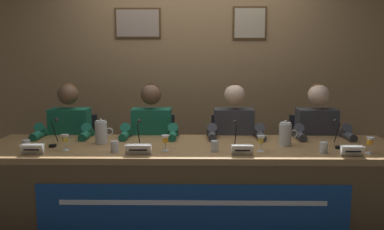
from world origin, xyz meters
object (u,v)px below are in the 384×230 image
at_px(microphone_center_left, 138,138).
at_px(water_pitcher_right_side, 286,134).
at_px(conference_table, 192,177).
at_px(water_cup_far_right, 324,148).
at_px(nameplate_center_left, 138,150).
at_px(chair_far_left, 75,163).
at_px(microphone_far_right, 338,138).
at_px(nameplate_far_left, 32,149).
at_px(juice_glass_far_right, 370,142).
at_px(water_cup_far_left, 26,146).
at_px(microphone_far_left, 54,137).
at_px(water_cup_center_right, 215,147).
at_px(nameplate_far_right, 352,151).
at_px(water_pitcher_left_side, 101,132).
at_px(chair_center_left, 154,163).
at_px(panelist_center_right, 234,140).
at_px(juice_glass_center_right, 261,140).
at_px(chair_center_right, 232,163).
at_px(panelist_far_left, 68,139).
at_px(juice_glass_center_left, 165,140).
at_px(panelist_far_right, 318,140).
at_px(panelist_center_left, 151,140).
at_px(microphone_center_right, 236,139).
at_px(chair_far_right, 311,164).
at_px(juice_glass_far_left, 65,139).
at_px(water_cup_center_left, 115,147).
at_px(nameplate_center_right, 242,150).

xyz_separation_m(microphone_center_left, water_pitcher_right_side, (1.18, 0.07, 0.02)).
height_order(conference_table, water_cup_far_right, water_cup_far_right).
bearing_deg(nameplate_center_left, chair_far_left, 128.57).
relative_size(microphone_center_left, microphone_far_right, 1.00).
height_order(nameplate_far_left, juice_glass_far_right, juice_glass_far_right).
relative_size(nameplate_far_left, water_cup_far_left, 1.94).
relative_size(juice_glass_far_right, water_cup_far_right, 1.46).
height_order(microphone_far_left, water_cup_center_right, microphone_far_left).
height_order(nameplate_far_right, water_cup_far_right, water_cup_far_right).
relative_size(microphone_center_left, water_pitcher_left_side, 1.03).
relative_size(water_cup_far_left, juice_glass_far_right, 0.69).
distance_m(nameplate_far_left, chair_center_left, 1.29).
distance_m(juice_glass_far_right, water_cup_far_right, 0.35).
xyz_separation_m(panelist_center_right, juice_glass_center_right, (0.15, -0.63, 0.13)).
height_order(conference_table, chair_center_right, chair_center_right).
xyz_separation_m(panelist_far_left, microphone_center_left, (0.72, -0.50, 0.12)).
height_order(juice_glass_center_left, panelist_far_right, panelist_far_right).
bearing_deg(water_pitcher_right_side, nameplate_center_left, -164.68).
bearing_deg(chair_center_right, nameplate_far_right, -50.65).
xyz_separation_m(chair_far_left, nameplate_far_right, (2.32, -0.97, 0.36)).
height_order(panelist_far_left, microphone_center_left, panelist_far_left).
distance_m(panelist_far_left, microphone_far_right, 2.36).
relative_size(panelist_far_left, panelist_center_left, 1.00).
xyz_separation_m(juice_glass_far_right, water_cup_far_right, (-0.35, -0.00, -0.05)).
bearing_deg(nameplate_far_right, microphone_center_right, 164.22).
relative_size(water_cup_far_left, water_cup_far_right, 1.00).
height_order(juice_glass_center_left, water_pitcher_left_side, water_pitcher_left_side).
bearing_deg(microphone_center_right, water_cup_far_right, -11.83).
relative_size(chair_center_right, chair_far_right, 1.00).
xyz_separation_m(nameplate_center_left, microphone_center_left, (-0.03, 0.24, 0.03)).
distance_m(panelist_far_left, chair_far_right, 2.32).
height_order(chair_far_left, chair_far_right, same).
xyz_separation_m(panelist_far_left, panelist_center_right, (1.53, 0.00, 0.00)).
relative_size(chair_center_left, nameplate_far_right, 5.41).
bearing_deg(panelist_far_right, nameplate_center_left, -154.21).
bearing_deg(juice_glass_far_left, water_cup_center_right, -1.47).
distance_m(water_cup_center_left, water_pitcher_right_side, 1.36).
xyz_separation_m(nameplate_center_right, water_pitcher_left_side, (-1.13, 0.39, 0.05)).
bearing_deg(water_cup_far_left, water_cup_far_right, -1.18).
relative_size(nameplate_far_left, water_cup_center_right, 1.94).
distance_m(microphone_center_right, nameplate_far_right, 0.86).
bearing_deg(microphone_far_left, nameplate_center_right, -10.90).
height_order(juice_glass_center_right, chair_far_right, chair_far_right).
height_order(water_cup_far_left, chair_center_left, chair_center_left).
bearing_deg(chair_center_right, water_cup_center_right, -103.83).
bearing_deg(chair_center_left, nameplate_center_right, -51.34).
distance_m(chair_center_right, water_pitcher_right_side, 0.84).
height_order(juice_glass_center_left, water_cup_far_right, juice_glass_center_left).
bearing_deg(chair_center_right, panelist_far_left, -172.59).
distance_m(conference_table, panelist_far_right, 1.28).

